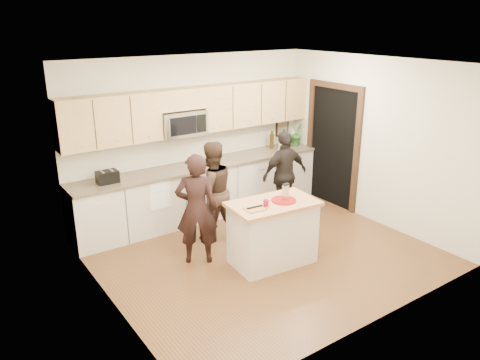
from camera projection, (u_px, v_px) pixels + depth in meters
floor at (263, 253)px, 6.82m from camera, size 4.50×4.50×0.00m
room_shell at (265, 138)px, 6.25m from camera, size 4.52×4.02×2.71m
back_cabinetry at (204, 190)px, 7.98m from camera, size 4.50×0.66×0.94m
upper_cabinetry at (199, 109)px, 7.66m from camera, size 4.50×0.33×0.75m
microwave at (182, 123)px, 7.51m from camera, size 0.76×0.41×0.40m
doorway at (333, 142)px, 8.34m from camera, size 0.06×1.25×2.20m
framed_picture at (282, 126)px, 8.99m from camera, size 0.30×0.03×0.38m
dish_towel at (156, 186)px, 7.21m from camera, size 0.34×0.60×0.48m
island at (273, 232)px, 6.44m from camera, size 1.26×0.80×0.90m
red_plate at (284, 200)px, 6.34m from camera, size 0.34×0.34×0.02m
box_grater at (286, 191)px, 6.32m from camera, size 0.10×0.06×0.22m
drink_glass at (266, 203)px, 6.14m from camera, size 0.07×0.07×0.09m
cutting_board at (255, 209)px, 6.05m from camera, size 0.26×0.22×0.02m
tongs at (255, 207)px, 6.06m from camera, size 0.24×0.05×0.02m
knife at (262, 208)px, 6.05m from camera, size 0.18×0.04×0.01m
toaster at (107, 177)px, 6.89m from camera, size 0.31×0.21×0.18m
bottle_cluster at (283, 139)px, 8.76m from camera, size 0.62×0.38×0.34m
orchid at (297, 133)px, 8.90m from camera, size 0.28×0.25×0.45m
woman_left at (196, 209)px, 6.36m from camera, size 0.68×0.61×1.57m
woman_center at (211, 191)px, 7.07m from camera, size 0.77×0.61×1.54m
woman_right at (285, 174)px, 7.91m from camera, size 0.89×0.42×1.49m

